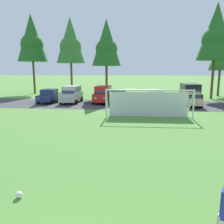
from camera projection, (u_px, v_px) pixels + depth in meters
ground_plane at (119, 123)px, 17.68m from camera, size 400.00×400.00×0.00m
parking_lot_strip at (125, 104)px, 27.52m from camera, size 52.00×8.40×0.01m
soccer_ball at (19, 195)px, 7.20m from camera, size 0.22×0.22×0.22m
soccer_goal at (149, 103)px, 19.77m from camera, size 7.47×2.13×2.57m
parked_car_slot_far_left at (49, 96)px, 28.98m from camera, size 2.07×4.21×1.72m
parked_car_slot_left at (72, 94)px, 28.78m from camera, size 2.17×4.62×2.16m
parked_car_slot_center_left at (103, 94)px, 28.72m from camera, size 2.23×4.65×2.16m
parked_car_slot_center at (118, 97)px, 27.86m from camera, size 2.17×4.27×1.72m
parked_car_slot_center_right at (156, 97)px, 27.70m from camera, size 2.08×4.22×1.72m
parked_car_slot_right at (191, 99)px, 25.99m from camera, size 2.24×4.30×1.72m
parked_car_slot_far_right at (190, 93)px, 27.37m from camera, size 2.35×4.88×2.52m
tree_left_edge at (32, 39)px, 39.27m from camera, size 5.16×5.16×13.75m
tree_mid_left at (70, 42)px, 38.44m from camera, size 4.88×4.88×13.01m
tree_center_back at (106, 44)px, 33.49m from camera, size 4.33×4.33×11.56m
tree_mid_right at (216, 33)px, 31.44m from camera, size 5.02×5.02×13.39m
tree_right_edge at (221, 53)px, 35.66m from camera, size 3.70×3.70×9.87m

